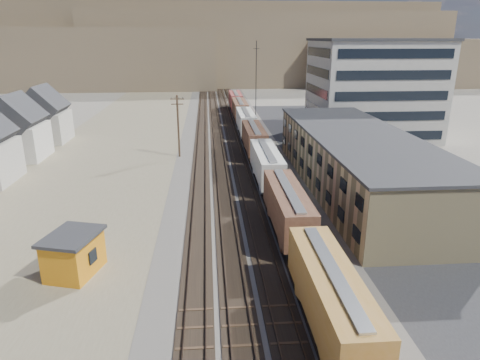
{
  "coord_description": "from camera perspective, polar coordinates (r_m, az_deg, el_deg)",
  "views": [
    {
      "loc": [
        -3.85,
        -26.12,
        18.57
      ],
      "look_at": [
        -0.26,
        20.33,
        3.0
      ],
      "focal_mm": 32.0,
      "sensor_mm": 36.0,
      "label": 1
    }
  ],
  "objects": [
    {
      "name": "office_tower",
      "position": [
        87.58,
        17.26,
        11.57
      ],
      "size": [
        22.6,
        18.6,
        18.45
      ],
      "color": "#9E998E",
      "rests_on": "ground"
    },
    {
      "name": "warehouse",
      "position": [
        56.48,
        15.24,
        2.5
      ],
      "size": [
        12.4,
        40.4,
        7.25
      ],
      "color": "tan",
      "rests_on": "ground"
    },
    {
      "name": "hills_north",
      "position": [
        194.13,
        -3.38,
        17.13
      ],
      "size": [
        265.0,
        80.0,
        32.0
      ],
      "color": "brown",
      "rests_on": "ground"
    },
    {
      "name": "freight_train",
      "position": [
        63.65,
        2.63,
        4.11
      ],
      "size": [
        3.0,
        119.74,
        4.46
      ],
      "color": "black",
      "rests_on": "ground"
    },
    {
      "name": "utility_pole_north",
      "position": [
        69.56,
        -8.24,
        7.29
      ],
      "size": [
        2.2,
        0.32,
        10.0
      ],
      "color": "#382619",
      "rests_on": "ground"
    },
    {
      "name": "asphalt_lot",
      "position": [
        68.9,
        17.81,
        1.95
      ],
      "size": [
        26.0,
        120.0,
        0.04
      ],
      "primitive_type": "cube",
      "color": "#232326",
      "rests_on": "ground"
    },
    {
      "name": "rail_tracks",
      "position": [
        78.39,
        -1.89,
        4.85
      ],
      "size": [
        11.4,
        200.0,
        0.24
      ],
      "color": "black",
      "rests_on": "ground"
    },
    {
      "name": "maintenance_shed",
      "position": [
        37.89,
        -21.29,
        -9.14
      ],
      "size": [
        4.88,
        5.65,
        3.54
      ],
      "color": "orange",
      "rests_on": "ground"
    },
    {
      "name": "dirt_yard",
      "position": [
        70.55,
        -17.5,
        2.36
      ],
      "size": [
        24.0,
        180.0,
        0.03
      ],
      "primitive_type": "cube",
      "color": "#70644D",
      "rests_on": "ground"
    },
    {
      "name": "ground",
      "position": [
        32.28,
        3.38,
        -16.68
      ],
      "size": [
        300.0,
        300.0,
        0.0
      ],
      "primitive_type": "plane",
      "color": "#6B6356",
      "rests_on": "ground"
    },
    {
      "name": "ballast_bed",
      "position": [
        78.44,
        -1.49,
        4.8
      ],
      "size": [
        18.0,
        200.0,
        0.06
      ],
      "primitive_type": "cube",
      "color": "#4C4742",
      "rests_on": "ground"
    },
    {
      "name": "parked_car_blue",
      "position": [
        80.55,
        14.37,
        5.16
      ],
      "size": [
        4.12,
        6.34,
        1.62
      ],
      "primitive_type": "imported",
      "rotation": [
        0.0,
        0.0,
        0.26
      ],
      "color": "navy",
      "rests_on": "ground"
    },
    {
      "name": "radio_mast",
      "position": [
        87.19,
        2.14,
        12.24
      ],
      "size": [
        1.2,
        0.16,
        18.0
      ],
      "color": "black",
      "rests_on": "ground"
    },
    {
      "name": "parked_car_far",
      "position": [
        84.96,
        17.95,
        5.44
      ],
      "size": [
        1.99,
        4.25,
        1.41
      ],
      "primitive_type": "imported",
      "rotation": [
        0.0,
        0.0,
        0.08
      ],
      "color": "silver",
      "rests_on": "ground"
    }
  ]
}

